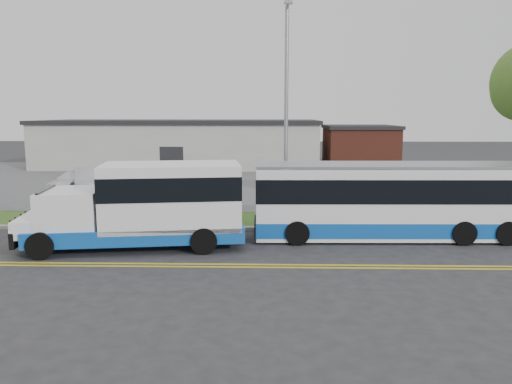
{
  "coord_description": "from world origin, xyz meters",
  "views": [
    {
      "loc": [
        2.23,
        -19.85,
        4.98
      ],
      "look_at": [
        1.68,
        1.51,
        1.6
      ],
      "focal_mm": 35.0,
      "sensor_mm": 36.0,
      "label": 1
    }
  ],
  "objects_px": {
    "shuttle_bus": "(150,203)",
    "transit_bus": "(390,201)",
    "pedestrian": "(140,198)",
    "streetlight_near": "(286,108)",
    "parked_car_b": "(73,181)",
    "parked_car_a": "(87,180)"
  },
  "relations": [
    {
      "from": "parked_car_a",
      "to": "parked_car_b",
      "type": "xyz_separation_m",
      "value": [
        -1.05,
        0.31,
        -0.12
      ]
    },
    {
      "from": "streetlight_near",
      "to": "parked_car_a",
      "type": "xyz_separation_m",
      "value": [
        -12.33,
        8.58,
        -4.42
      ]
    },
    {
      "from": "transit_bus",
      "to": "pedestrian",
      "type": "relative_size",
      "value": 6.82
    },
    {
      "from": "streetlight_near",
      "to": "pedestrian",
      "type": "relative_size",
      "value": 5.95
    },
    {
      "from": "transit_bus",
      "to": "pedestrian",
      "type": "height_order",
      "value": "transit_bus"
    },
    {
      "from": "pedestrian",
      "to": "parked_car_b",
      "type": "relative_size",
      "value": 0.39
    },
    {
      "from": "shuttle_bus",
      "to": "transit_bus",
      "type": "bearing_deg",
      "value": 1.64
    },
    {
      "from": "pedestrian",
      "to": "parked_car_b",
      "type": "distance_m",
      "value": 9.89
    },
    {
      "from": "streetlight_near",
      "to": "transit_bus",
      "type": "xyz_separation_m",
      "value": [
        4.09,
        -2.78,
        -3.71
      ]
    },
    {
      "from": "streetlight_near",
      "to": "parked_car_b",
      "type": "distance_m",
      "value": 16.7
    },
    {
      "from": "transit_bus",
      "to": "parked_car_b",
      "type": "distance_m",
      "value": 21.03
    },
    {
      "from": "streetlight_near",
      "to": "pedestrian",
      "type": "distance_m",
      "value": 8.39
    },
    {
      "from": "streetlight_near",
      "to": "parked_car_a",
      "type": "relative_size",
      "value": 2.2
    },
    {
      "from": "transit_bus",
      "to": "parked_car_a",
      "type": "xyz_separation_m",
      "value": [
        -16.43,
        11.36,
        -0.71
      ]
    },
    {
      "from": "streetlight_near",
      "to": "parked_car_a",
      "type": "height_order",
      "value": "streetlight_near"
    },
    {
      "from": "parked_car_a",
      "to": "streetlight_near",
      "type": "bearing_deg",
      "value": -56.12
    },
    {
      "from": "parked_car_b",
      "to": "streetlight_near",
      "type": "bearing_deg",
      "value": -19.77
    },
    {
      "from": "streetlight_near",
      "to": "transit_bus",
      "type": "distance_m",
      "value": 6.19
    },
    {
      "from": "pedestrian",
      "to": "parked_car_b",
      "type": "bearing_deg",
      "value": -45.99
    },
    {
      "from": "shuttle_bus",
      "to": "pedestrian",
      "type": "relative_size",
      "value": 5.29
    },
    {
      "from": "pedestrian",
      "to": "transit_bus",
      "type": "bearing_deg",
      "value": 164.39
    },
    {
      "from": "streetlight_near",
      "to": "parked_car_b",
      "type": "bearing_deg",
      "value": 146.43
    }
  ]
}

